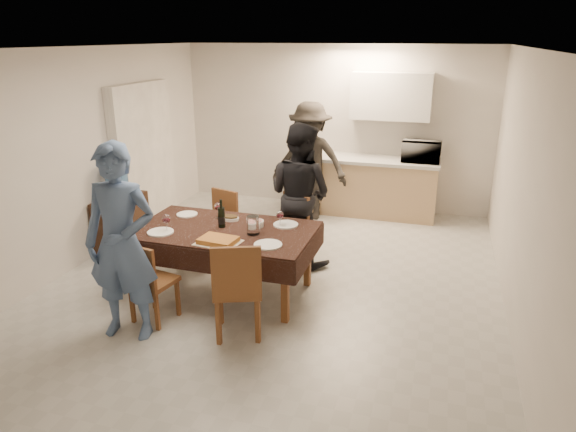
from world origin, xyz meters
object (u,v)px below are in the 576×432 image
object	(u,v)px
water_pitcher	(253,225)
person_far	(300,194)
water_jug	(117,182)
microwave	(421,151)
dining_table	(224,232)
wine_bottle	(221,213)
person_near	(121,243)
savoury_tart	(218,240)
console	(122,223)
person_kitchen	(310,162)

from	to	relation	value
water_pitcher	person_far	size ratio (longest dim) A/B	0.11
water_jug	microwave	size ratio (longest dim) A/B	0.76
person_far	dining_table	bearing A→B (deg)	83.66
water_jug	wine_bottle	size ratio (longest dim) A/B	1.38
dining_table	person_near	distance (m)	1.20
wine_bottle	savoury_tart	bearing A→B (deg)	-70.77
console	savoury_tart	bearing A→B (deg)	-30.43
water_jug	person_near	bearing A→B (deg)	-54.64
savoury_tart	person_kitchen	xyz separation A→B (m)	(0.15, 3.06, 0.12)
savoury_tart	console	bearing A→B (deg)	149.57
console	microwave	size ratio (longest dim) A/B	1.36
water_pitcher	person_near	world-z (taller)	person_near
water_jug	person_near	xyz separation A→B (m)	(1.28, -1.80, 0.00)
person_near	savoury_tart	bearing A→B (deg)	37.45
dining_table	console	distance (m)	2.01
water_jug	savoury_tart	bearing A→B (deg)	-30.43
savoury_tart	person_far	size ratio (longest dim) A/B	0.24
microwave	dining_table	bearing A→B (deg)	59.15
person_far	microwave	bearing A→B (deg)	-101.08
water_jug	microwave	xyz separation A→B (m)	(3.70, 2.38, 0.14)
console	wine_bottle	distance (m)	1.99
water_pitcher	savoury_tart	distance (m)	0.42
water_jug	dining_table	bearing A→B (deg)	-22.39
water_pitcher	savoury_tart	size ratio (longest dim) A/B	0.46
console	person_far	distance (m)	2.45
person_far	person_kitchen	size ratio (longest dim) A/B	0.98
person_far	savoury_tart	bearing A→B (deg)	93.84
wine_bottle	person_near	bearing A→B (deg)	-114.44
dining_table	water_pitcher	xyz separation A→B (m)	(0.35, -0.05, 0.13)
wine_bottle	person_kitchen	size ratio (longest dim) A/B	0.17
person_far	person_kitchen	xyz separation A→B (m)	(-0.30, 1.63, 0.02)
wine_bottle	savoury_tart	xyz separation A→B (m)	(0.15, -0.43, -0.13)
console	water_jug	bearing A→B (deg)	0.00
console	dining_table	bearing A→B (deg)	-22.39
dining_table	microwave	size ratio (longest dim) A/B	3.41
wine_bottle	water_pitcher	bearing A→B (deg)	-14.04
water_jug	savoury_tart	distance (m)	2.24
wine_bottle	microwave	world-z (taller)	microwave
console	savoury_tart	distance (m)	2.28
microwave	console	bearing A→B (deg)	32.73
dining_table	person_kitchen	xyz separation A→B (m)	(0.25, 2.68, 0.18)
savoury_tart	microwave	distance (m)	3.94
savoury_tart	microwave	size ratio (longest dim) A/B	0.76
wine_bottle	water_pitcher	xyz separation A→B (m)	(0.40, -0.10, -0.06)
wine_bottle	microwave	bearing A→B (deg)	58.07
console	person_kitchen	xyz separation A→B (m)	(2.08, 1.93, 0.54)
dining_table	person_kitchen	size ratio (longest dim) A/B	1.07
water_jug	savoury_tart	xyz separation A→B (m)	(1.93, -1.13, -0.15)
water_pitcher	savoury_tart	world-z (taller)	water_pitcher
console	water_jug	xyz separation A→B (m)	(0.00, 0.00, 0.57)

